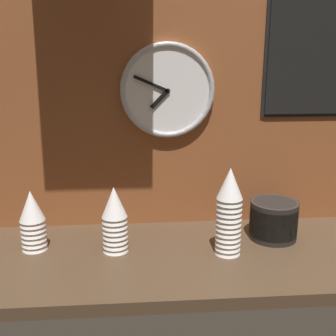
% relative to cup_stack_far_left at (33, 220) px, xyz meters
% --- Properties ---
extents(ground_plane, '(1.60, 0.56, 0.04)m').
position_rel_cup_stack_far_left_xyz_m(ground_plane, '(0.55, -0.06, -0.12)').
color(ground_plane, '#4C3826').
extents(wall_tiled_back, '(1.60, 0.03, 1.05)m').
position_rel_cup_stack_far_left_xyz_m(wall_tiled_back, '(0.55, 0.20, 0.42)').
color(wall_tiled_back, brown).
rests_on(wall_tiled_back, ground_plane).
extents(cup_stack_far_left, '(0.08, 0.08, 0.21)m').
position_rel_cup_stack_far_left_xyz_m(cup_stack_far_left, '(0.00, 0.00, 0.00)').
color(cup_stack_far_left, white).
rests_on(cup_stack_far_left, ground_plane).
extents(cup_stack_center_left, '(0.08, 0.08, 0.22)m').
position_rel_cup_stack_far_left_xyz_m(cup_stack_center_left, '(0.27, -0.03, 0.01)').
color(cup_stack_center_left, white).
rests_on(cup_stack_center_left, ground_plane).
extents(cup_stack_center_right, '(0.08, 0.08, 0.29)m').
position_rel_cup_stack_far_left_xyz_m(cup_stack_center_right, '(0.64, -0.08, 0.04)').
color(cup_stack_center_right, white).
rests_on(cup_stack_center_right, ground_plane).
extents(bowl_stack_right, '(0.17, 0.17, 0.14)m').
position_rel_cup_stack_far_left_xyz_m(bowl_stack_right, '(0.83, 0.02, -0.03)').
color(bowl_stack_right, black).
rests_on(bowl_stack_right, ground_plane).
extents(wall_clock, '(0.34, 0.03, 0.34)m').
position_rel_cup_stack_far_left_xyz_m(wall_clock, '(0.46, 0.17, 0.40)').
color(wall_clock, white).
extents(menu_board, '(0.45, 0.01, 0.44)m').
position_rel_cup_stack_far_left_xyz_m(menu_board, '(1.03, 0.18, 0.52)').
color(menu_board, black).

